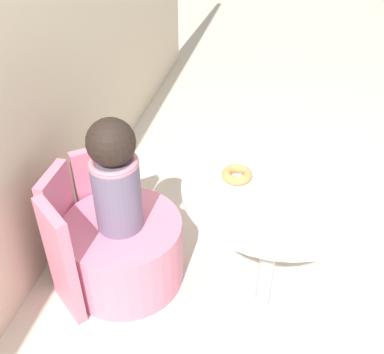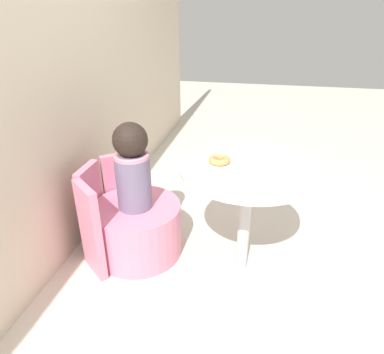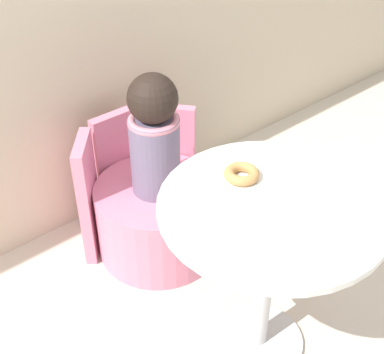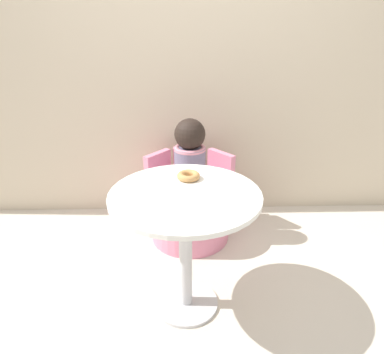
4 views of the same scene
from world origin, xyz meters
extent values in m
plane|color=beige|center=(0.00, 0.00, 0.00)|extent=(12.00, 12.00, 0.00)
cylinder|color=silver|center=(-0.08, -0.05, 0.01)|extent=(0.37, 0.37, 0.02)
cylinder|color=silver|center=(-0.08, -0.05, 0.36)|extent=(0.07, 0.07, 0.68)
cylinder|color=white|center=(-0.08, -0.05, 0.71)|extent=(0.77, 0.77, 0.02)
cylinder|color=pink|center=(-0.04, 0.66, 0.18)|extent=(0.58, 0.58, 0.36)
cube|color=pink|center=(-0.04, 0.97, 0.30)|extent=(0.25, 0.05, 0.61)
cube|color=pink|center=(0.21, 0.86, 0.30)|extent=(0.20, 0.22, 0.61)
cube|color=pink|center=(-0.28, 0.86, 0.30)|extent=(0.20, 0.22, 0.61)
cylinder|color=slate|center=(-0.04, 0.66, 0.54)|extent=(0.22, 0.22, 0.36)
torus|color=pink|center=(-0.04, 0.66, 0.71)|extent=(0.22, 0.22, 0.04)
sphere|color=black|center=(-0.04, 0.66, 0.81)|extent=(0.21, 0.21, 0.21)
torus|color=tan|center=(-0.06, 0.12, 0.74)|extent=(0.13, 0.13, 0.04)
camera|label=1|loc=(-1.53, -0.01, 1.79)|focal=42.00mm
camera|label=2|loc=(-1.82, -0.10, 1.51)|focal=32.00mm
camera|label=3|loc=(-1.17, -0.92, 1.83)|focal=50.00mm
camera|label=4|loc=(-0.09, -1.57, 1.49)|focal=32.00mm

